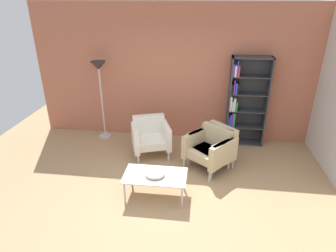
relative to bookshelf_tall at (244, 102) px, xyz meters
The scene contains 9 objects.
ground_plane 2.79m from the bookshelf_tall, 121.01° to the right, with size 8.32×8.32×0.00m, color tan.
brick_back_panel 1.46m from the bookshelf_tall, behind, with size 6.40×0.12×2.90m, color #B2664C.
bookshelf_tall is the anchor object (origin of this frame).
coffee_table_low 2.67m from the bookshelf_tall, 126.54° to the right, with size 1.00×0.56×0.40m.
decorative_bowl 2.66m from the bookshelf_tall, 126.54° to the right, with size 0.32×0.32×0.05m.
armchair_near_window 1.43m from the bookshelf_tall, 121.59° to the right, with size 0.95×0.94×0.78m.
armchair_by_bookshelf 2.09m from the bookshelf_tall, 157.48° to the right, with size 0.88×0.85×0.78m.
armchair_corner_red 1.32m from the bookshelf_tall, 120.05° to the right, with size 0.95×0.95×0.78m.
floor_lamp_torchiere 3.11m from the bookshelf_tall, behind, with size 0.32×0.32×1.74m.
Camera 1 is at (0.48, -3.59, 3.01)m, focal length 30.66 mm.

